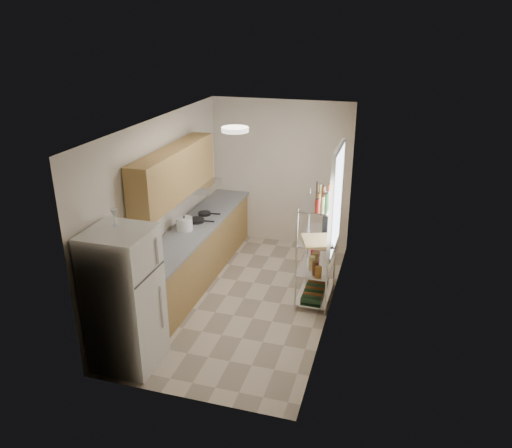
# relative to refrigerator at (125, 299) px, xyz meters

# --- Properties ---
(room) EXTENTS (2.52, 4.42, 2.62)m
(room) POSITION_rel_refrigerator_xyz_m (0.87, 1.78, 0.45)
(room) COLOR beige
(room) RESTS_ON ground
(counter_run) EXTENTS (0.63, 3.51, 0.90)m
(counter_run) POSITION_rel_refrigerator_xyz_m (-0.05, 2.22, -0.40)
(counter_run) COLOR #A77F47
(counter_run) RESTS_ON ground
(upper_cabinets) EXTENTS (0.33, 2.20, 0.72)m
(upper_cabinets) POSITION_rel_refrigerator_xyz_m (-0.18, 1.88, 0.96)
(upper_cabinets) COLOR #A77F47
(upper_cabinets) RESTS_ON room
(range_hood) EXTENTS (0.50, 0.60, 0.12)m
(range_hood) POSITION_rel_refrigerator_xyz_m (-0.13, 2.68, 0.54)
(range_hood) COLOR #B7BABC
(range_hood) RESTS_ON room
(window) EXTENTS (0.06, 1.00, 1.46)m
(window) POSITION_rel_refrigerator_xyz_m (2.10, 2.13, 0.70)
(window) COLOR white
(window) RESTS_ON room
(bakers_rack) EXTENTS (0.45, 0.90, 1.73)m
(bakers_rack) POSITION_rel_refrigerator_xyz_m (1.88, 2.08, 0.26)
(bakers_rack) COLOR silver
(bakers_rack) RESTS_ON ground
(ceiling_dome) EXTENTS (0.34, 0.34, 0.05)m
(ceiling_dome) POSITION_rel_refrigerator_xyz_m (0.87, 1.48, 1.72)
(ceiling_dome) COLOR white
(ceiling_dome) RESTS_ON room
(refrigerator) EXTENTS (0.70, 0.70, 1.71)m
(refrigerator) POSITION_rel_refrigerator_xyz_m (0.00, 0.00, 0.00)
(refrigerator) COLOR silver
(refrigerator) RESTS_ON ground
(wine_glass_a) EXTENTS (0.07, 0.07, 0.20)m
(wine_glass_a) POSITION_rel_refrigerator_xyz_m (-0.08, 0.11, 0.95)
(wine_glass_a) COLOR silver
(wine_glass_a) RESTS_ON refrigerator
(wine_glass_b) EXTENTS (0.07, 0.07, 0.19)m
(wine_glass_b) POSITION_rel_refrigerator_xyz_m (-0.10, 0.13, 0.95)
(wine_glass_b) COLOR silver
(wine_glass_b) RESTS_ON refrigerator
(rice_cooker) EXTENTS (0.24, 0.24, 0.20)m
(rice_cooker) POSITION_rel_refrigerator_xyz_m (-0.12, 1.99, 0.15)
(rice_cooker) COLOR white
(rice_cooker) RESTS_ON counter_run
(frying_pan_large) EXTENTS (0.28, 0.28, 0.04)m
(frying_pan_large) POSITION_rel_refrigerator_xyz_m (-0.08, 2.34, 0.07)
(frying_pan_large) COLOR black
(frying_pan_large) RESTS_ON counter_run
(frying_pan_small) EXTENTS (0.24, 0.24, 0.04)m
(frying_pan_small) POSITION_rel_refrigerator_xyz_m (-0.07, 2.66, 0.07)
(frying_pan_small) COLOR black
(frying_pan_small) RESTS_ON counter_run
(cutting_board) EXTENTS (0.51, 0.58, 0.03)m
(cutting_board) POSITION_rel_refrigerator_xyz_m (1.90, 1.85, 0.17)
(cutting_board) COLOR tan
(cutting_board) RESTS_ON bakers_rack
(espresso_machine) EXTENTS (0.15, 0.22, 0.25)m
(espresso_machine) POSITION_rel_refrigerator_xyz_m (1.97, 2.41, 0.28)
(espresso_machine) COLOR black
(espresso_machine) RESTS_ON bakers_rack
(storage_bag) EXTENTS (0.12, 0.16, 0.17)m
(storage_bag) POSITION_rel_refrigerator_xyz_m (1.80, 2.41, -0.21)
(storage_bag) COLOR maroon
(storage_bag) RESTS_ON bakers_rack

